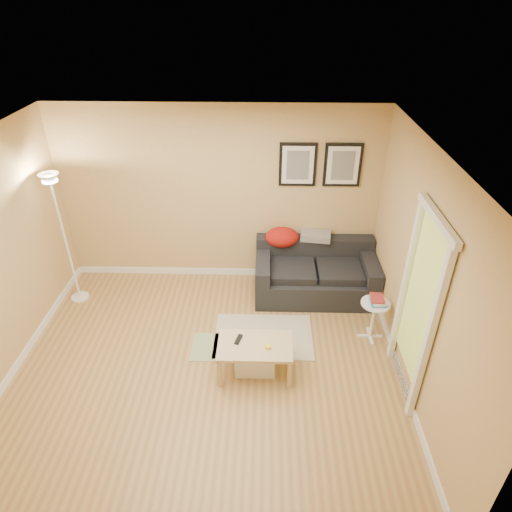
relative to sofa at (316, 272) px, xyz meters
name	(u,v)px	position (x,y,z in m)	size (l,w,h in m)	color
floor	(208,369)	(-1.38, -1.53, -0.38)	(4.50, 4.50, 0.00)	#A88448
ceiling	(190,155)	(-1.38, -1.53, 2.23)	(4.50, 4.50, 0.00)	white
wall_back	(219,197)	(-1.38, 0.47, 0.92)	(4.50, 4.50, 0.00)	tan
wall_front	(159,456)	(-1.38, -3.53, 0.92)	(4.50, 4.50, 0.00)	tan
wall_right	(421,282)	(0.87, -1.53, 0.92)	(4.00, 4.00, 0.00)	tan
baseboard_back	(223,271)	(-1.38, 0.46, -0.33)	(4.50, 0.02, 0.10)	white
baseboard_left	(19,362)	(-3.62, -1.53, -0.33)	(0.02, 4.00, 0.10)	white
baseboard_right	(399,370)	(0.86, -1.53, -0.33)	(0.02, 4.00, 0.10)	white
sofa	(316,272)	(0.00, 0.00, 0.00)	(1.70, 0.90, 0.75)	black
red_throw	(282,237)	(-0.48, 0.29, 0.40)	(0.48, 0.36, 0.28)	#A91D0F
plaid_throw	(316,236)	(0.00, 0.33, 0.41)	(0.42, 0.26, 0.10)	tan
framed_print_left	(298,165)	(-0.30, 0.45, 1.43)	(0.50, 0.04, 0.60)	black
framed_print_right	(343,165)	(0.30, 0.45, 1.43)	(0.50, 0.04, 0.60)	black
area_rug	(263,336)	(-0.73, -0.95, -0.37)	(1.25, 0.85, 0.01)	beige
green_runner	(220,347)	(-1.27, -1.17, -0.37)	(0.70, 0.50, 0.01)	#668C4C
coffee_table	(255,358)	(-0.82, -1.55, -0.16)	(0.84, 0.51, 0.42)	tan
remote_control	(238,339)	(-1.01, -1.48, 0.06)	(0.05, 0.16, 0.02)	black
tape_roll	(268,347)	(-0.67, -1.60, 0.06)	(0.07, 0.07, 0.03)	yellow
storage_bin	(255,359)	(-0.82, -1.51, -0.23)	(0.47, 0.35, 0.29)	white
side_table	(373,320)	(0.64, -0.92, -0.10)	(0.36, 0.36, 0.55)	white
book_stack	(378,300)	(0.66, -0.90, 0.21)	(0.18, 0.24, 0.08)	teal
floor_lamp	(66,244)	(-3.38, -0.20, 0.53)	(0.25, 0.25, 1.90)	white
doorway	(415,312)	(0.82, -1.68, 0.65)	(0.12, 1.01, 2.13)	white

